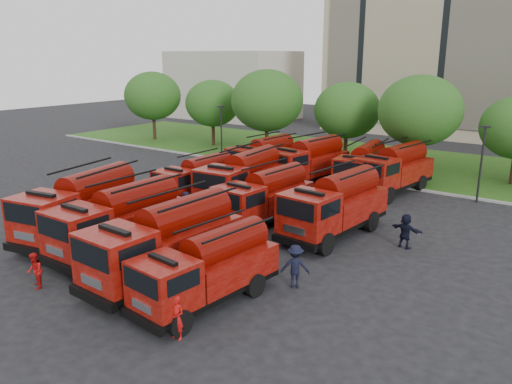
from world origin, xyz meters
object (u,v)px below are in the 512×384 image
fire_truck_6 (265,197)px  firefighter_2 (252,288)px  fire_truck_7 (335,205)px  fire_truck_3 (208,268)px  fire_truck_5 (243,179)px  firefighter_0 (178,338)px  firefighter_5 (404,248)px  fire_truck_1 (120,220)px  firefighter_1 (37,288)px  fire_truck_9 (308,162)px  fire_truck_11 (394,169)px  fire_truck_10 (363,167)px  fire_truck_2 (166,242)px  firefighter_4 (187,219)px  fire_truck_4 (198,179)px  fire_truck_8 (264,157)px  firefighter_3 (295,287)px  fire_truck_0 (82,205)px

fire_truck_6 → firefighter_2: size_ratio=3.87×
fire_truck_7 → fire_truck_3: bearing=-87.6°
fire_truck_5 → firefighter_2: bearing=-56.7°
firefighter_0 → firefighter_5: (3.35, 12.82, 0.00)m
fire_truck_1 → firefighter_1: 5.03m
fire_truck_9 → firefighter_0: (7.20, -21.11, -1.73)m
fire_truck_11 → fire_truck_10: bearing=-164.2°
fire_truck_5 → fire_truck_10: size_ratio=1.09×
fire_truck_1 → fire_truck_7: 11.17m
fire_truck_2 → fire_truck_6: bearing=97.6°
firefighter_2 → firefighter_4: bearing=29.6°
fire_truck_2 → firefighter_1: bearing=-133.3°
fire_truck_4 → fire_truck_9: 8.95m
fire_truck_3 → firefighter_1: fire_truck_3 is taller
fire_truck_4 → fire_truck_11: 13.77m
fire_truck_8 → firefighter_2: (11.16, -16.64, -1.58)m
firefighter_1 → firefighter_3: size_ratio=0.84×
fire_truck_2 → firefighter_5: (7.04, 9.70, -1.75)m
firefighter_0 → firefighter_4: (-8.78, 9.65, 0.00)m
fire_truck_6 → fire_truck_11: fire_truck_11 is taller
fire_truck_2 → firefighter_4: fire_truck_2 is taller
fire_truck_10 → firefighter_0: size_ratio=4.57×
fire_truck_9 → fire_truck_0: bearing=-95.5°
fire_truck_1 → fire_truck_8: size_ratio=1.06×
fire_truck_6 → fire_truck_7: size_ratio=0.92×
fire_truck_4 → fire_truck_9: size_ratio=0.83×
fire_truck_6 → firefighter_5: 8.17m
fire_truck_3 → fire_truck_6: fire_truck_6 is taller
fire_truck_5 → fire_truck_6: (3.14, -2.04, -0.19)m
fire_truck_6 → firefighter_2: (4.44, -7.26, -1.58)m
fire_truck_5 → fire_truck_11: bearing=46.9°
fire_truck_8 → fire_truck_10: size_ratio=0.96×
fire_truck_1 → firefighter_2: fire_truck_1 is taller
fire_truck_2 → fire_truck_4: (-7.18, 9.83, -0.26)m
fire_truck_10 → firefighter_1: fire_truck_10 is taller
firefighter_0 → firefighter_1: size_ratio=1.02×
fire_truck_5 → fire_truck_11: fire_truck_5 is taller
fire_truck_1 → fire_truck_11: size_ratio=0.97×
fire_truck_4 → fire_truck_5: size_ratio=0.82×
fire_truck_0 → fire_truck_5: fire_truck_0 is taller
fire_truck_5 → firefighter_3: bearing=-48.1°
firefighter_3 → firefighter_4: 10.69m
firefighter_3 → firefighter_0: bearing=50.0°
fire_truck_3 → fire_truck_11: bearing=96.1°
fire_truck_0 → firefighter_2: fire_truck_0 is taller
fire_truck_11 → firefighter_2: fire_truck_11 is taller
firefighter_2 → fire_truck_1: bearing=64.5°
fire_truck_2 → fire_truck_8: size_ratio=1.10×
fire_truck_0 → firefighter_3: fire_truck_0 is taller
firefighter_2 → fire_truck_6: bearing=1.6°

